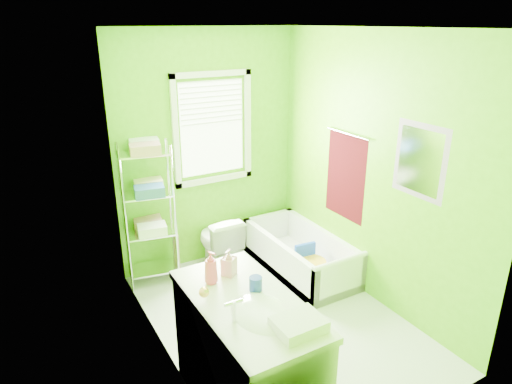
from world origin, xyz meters
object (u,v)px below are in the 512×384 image
toilet (218,242)px  wire_shelf_unit (150,199)px  bathtub (301,259)px  vanity (247,354)px

toilet → wire_shelf_unit: (-0.68, 0.14, 0.60)m
bathtub → toilet: size_ratio=2.10×
vanity → wire_shelf_unit: size_ratio=0.79×
bathtub → wire_shelf_unit: size_ratio=0.92×
bathtub → wire_shelf_unit: bearing=156.9°
toilet → vanity: size_ratio=0.55×
wire_shelf_unit → vanity: bearing=-89.9°
toilet → bathtub: bearing=150.1°
vanity → wire_shelf_unit: wire_shelf_unit is taller
vanity → wire_shelf_unit: bearing=90.1°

